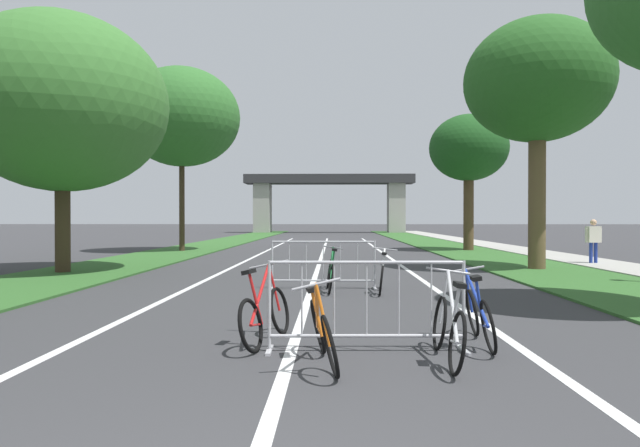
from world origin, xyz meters
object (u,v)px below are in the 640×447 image
object	(u,v)px
tree_left_pine_far	(62,104)
pedestrian_with_backpack	(593,237)
bicycle_green_5	(330,274)
bicycle_orange_0	(322,331)
bicycle_red_2	(265,314)
bicycle_blue_4	(479,315)
tree_right_cypress_far	(537,82)
bicycle_white_1	(382,276)
crowd_barrier_second	(323,265)
bicycle_silver_3	(448,328)
tree_left_maple_mid	(182,117)
tree_right_pine_near	(469,149)
crowd_barrier_nearest	(367,307)

from	to	relation	value
tree_left_pine_far	pedestrian_with_backpack	xyz separation A→B (m)	(16.12, 3.11, -3.82)
bicycle_green_5	bicycle_orange_0	bearing A→B (deg)	-92.95
bicycle_red_2	bicycle_blue_4	bearing A→B (deg)	11.91
tree_left_pine_far	tree_right_cypress_far	xyz separation A→B (m)	(13.62, 1.34, 0.85)
bicycle_white_1	bicycle_red_2	world-z (taller)	bicycle_red_2
crowd_barrier_second	tree_right_cypress_far	bearing A→B (deg)	35.08
bicycle_white_1	bicycle_silver_3	size ratio (longest dim) A/B	0.98
crowd_barrier_second	bicycle_red_2	size ratio (longest dim) A/B	1.39
tree_left_maple_mid	tree_right_cypress_far	distance (m)	15.69
tree_right_pine_near	bicycle_orange_0	distance (m)	21.66
tree_right_pine_near	crowd_barrier_nearest	world-z (taller)	tree_right_pine_near
pedestrian_with_backpack	bicycle_blue_4	bearing A→B (deg)	-124.97
bicycle_white_1	bicycle_green_5	xyz separation A→B (m)	(-1.07, 0.17, 0.02)
bicycle_silver_3	bicycle_orange_0	bearing A→B (deg)	-171.13
tree_left_maple_mid	tree_right_cypress_far	bearing A→B (deg)	-33.40
tree_left_maple_mid	bicycle_orange_0	size ratio (longest dim) A/B	5.36
bicycle_white_1	bicycle_green_5	size ratio (longest dim) A/B	0.99
crowd_barrier_nearest	tree_right_cypress_far	bearing A→B (deg)	60.38
tree_left_pine_far	tree_left_maple_mid	size ratio (longest dim) A/B	0.85
bicycle_green_5	pedestrian_with_backpack	world-z (taller)	pedestrian_with_backpack
bicycle_orange_0	crowd_barrier_second	bearing A→B (deg)	-97.63
bicycle_orange_0	bicycle_white_1	bearing A→B (deg)	-109.93
crowd_barrier_nearest	bicycle_green_5	bearing A→B (deg)	94.94
tree_right_cypress_far	crowd_barrier_nearest	world-z (taller)	tree_right_cypress_far
tree_left_pine_far	crowd_barrier_nearest	distance (m)	12.47
tree_left_pine_far	bicycle_green_5	world-z (taller)	tree_left_pine_far
tree_left_pine_far	tree_left_maple_mid	world-z (taller)	tree_left_maple_mid
bicycle_silver_3	bicycle_green_5	bearing A→B (deg)	104.80
crowd_barrier_second	bicycle_red_2	world-z (taller)	crowd_barrier_second
bicycle_blue_4	tree_right_cypress_far	bearing A→B (deg)	69.87
crowd_barrier_second	pedestrian_with_backpack	size ratio (longest dim) A/B	1.52
bicycle_orange_0	crowd_barrier_nearest	bearing A→B (deg)	-138.01
crowd_barrier_second	bicycle_orange_0	xyz separation A→B (m)	(0.11, -6.17, -0.16)
bicycle_red_2	crowd_barrier_nearest	bearing A→B (deg)	-5.18
bicycle_orange_0	bicycle_green_5	size ratio (longest dim) A/B	0.95
tree_left_maple_mid	bicycle_green_5	xyz separation A→B (m)	(6.97, -13.45, -5.86)
tree_right_pine_near	pedestrian_with_backpack	size ratio (longest dim) A/B	4.28
bicycle_silver_3	bicycle_green_5	distance (m)	5.75
bicycle_blue_4	bicycle_green_5	size ratio (longest dim) A/B	0.96
crowd_barrier_second	bicycle_red_2	bearing A→B (deg)	-96.79
tree_right_cypress_far	crowd_barrier_nearest	size ratio (longest dim) A/B	3.22
tree_left_maple_mid	bicycle_silver_3	bearing A→B (deg)	-66.55
bicycle_blue_4	bicycle_green_5	world-z (taller)	bicycle_green_5
tree_right_cypress_far	tree_left_pine_far	bearing A→B (deg)	-174.36
tree_left_maple_mid	tree_right_cypress_far	size ratio (longest dim) A/B	1.14
tree_left_maple_mid	bicycle_white_1	bearing A→B (deg)	-59.44
tree_right_pine_near	bicycle_blue_4	distance (m)	20.25
bicycle_red_2	bicycle_white_1	bearing A→B (deg)	80.88
bicycle_white_1	bicycle_blue_4	bearing A→B (deg)	-74.95
tree_right_pine_near	bicycle_blue_4	xyz separation A→B (m)	(-4.65, -19.20, -4.49)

